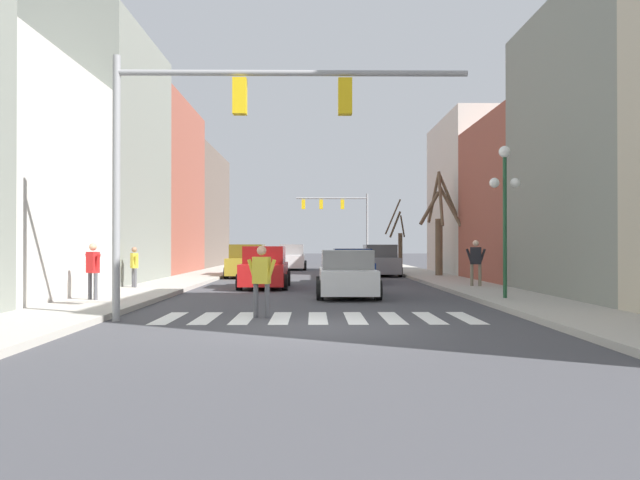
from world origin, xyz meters
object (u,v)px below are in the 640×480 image
street_lamp_right_corner (505,191)px  pedestrian_near_right_corner (134,263)px  car_parked_left_near (352,266)px  traffic_signal_near (224,125)px  street_tree_left_far (399,242)px  pedestrian_waiting_at_curb (93,266)px  car_at_intersection (292,258)px  street_tree_right_far (440,226)px  car_parked_right_mid (380,261)px  car_driving_away_lane (347,275)px  traffic_signal_far (341,212)px  pedestrian_crossing_street (262,275)px  car_driving_toward_lane (265,269)px  car_parked_left_mid (248,262)px  pedestrian_on_left_sidewalk (476,259)px

street_lamp_right_corner → pedestrian_near_right_corner: size_ratio=3.01×
car_parked_left_near → pedestrian_near_right_corner: bearing=122.8°
traffic_signal_near → street_tree_left_far: bearing=74.3°
pedestrian_waiting_at_curb → car_at_intersection: bearing=116.6°
street_tree_left_far → street_tree_right_far: bearing=-85.1°
car_parked_left_near → street_tree_left_far: bearing=-17.0°
pedestrian_waiting_at_curb → car_parked_right_mid: bearing=96.5°
street_lamp_right_corner → street_tree_right_far: street_tree_right_far is taller
traffic_signal_near → car_driving_away_lane: size_ratio=1.90×
street_lamp_right_corner → pedestrian_waiting_at_curb: (-12.42, -0.49, -2.29)m
traffic_signal_far → car_at_intersection: traffic_signal_far is taller
pedestrian_crossing_street → traffic_signal_far: bearing=-77.6°
traffic_signal_far → car_parked_left_near: (-0.62, -25.68, -3.94)m
traffic_signal_far → pedestrian_crossing_street: traffic_signal_far is taller
car_at_intersection → car_driving_toward_lane: car_at_intersection is taller
car_parked_left_mid → street_tree_right_far: (10.41, -1.13, 1.94)m
pedestrian_waiting_at_curb → street_tree_left_far: size_ratio=0.35×
traffic_signal_far → car_at_intersection: (-4.02, -10.32, -3.85)m
car_at_intersection → pedestrian_on_left_sidewalk: (8.00, -20.35, 0.38)m
car_parked_left_mid → pedestrian_waiting_at_curb: size_ratio=2.92×
car_at_intersection → pedestrian_near_right_corner: (-5.32, -20.97, 0.22)m
pedestrian_on_left_sidewalk → street_tree_right_far: bearing=-74.5°
car_driving_away_lane → car_parked_left_mid: bearing=20.0°
car_driving_away_lane → car_parked_left_near: 8.35m
street_lamp_right_corner → car_parked_left_mid: size_ratio=0.96×
car_driving_away_lane → car_at_intersection: bearing=6.5°
car_parked_right_mid → street_tree_right_far: size_ratio=0.83×
traffic_signal_near → car_parked_right_mid: size_ratio=1.77×
car_driving_toward_lane → pedestrian_waiting_at_curb: pedestrian_waiting_at_curb is taller
traffic_signal_far → street_tree_right_far: traffic_signal_far is taller
car_parked_right_mid → pedestrian_waiting_at_curb: 20.27m
traffic_signal_near → car_at_intersection: 30.70m
car_parked_left_near → pedestrian_near_right_corner: 10.37m
car_driving_away_lane → traffic_signal_far: bearing=-2.2°
traffic_signal_near → car_driving_away_lane: (3.23, 6.79, -3.82)m
traffic_signal_far → car_parked_left_mid: size_ratio=1.31×
car_parked_left_near → pedestrian_waiting_at_curb: bearing=142.8°
street_lamp_right_corner → car_parked_left_near: street_lamp_right_corner is taller
pedestrian_on_left_sidewalk → pedestrian_waiting_at_curb: bearing=42.8°
traffic_signal_far → street_tree_left_far: traffic_signal_far is taller
car_driving_toward_lane → pedestrian_on_left_sidewalk: bearing=82.7°
traffic_signal_near → car_at_intersection: (0.53, 30.46, -3.72)m
pedestrian_crossing_street → pedestrian_waiting_at_curb: (-5.28, 3.40, 0.11)m
traffic_signal_near → car_driving_toward_lane: bearing=89.6°
street_tree_left_far → car_at_intersection: bearing=165.7°
street_lamp_right_corner → car_parked_right_mid: bearing=96.9°
car_parked_left_near → traffic_signal_near: bearing=165.4°
street_lamp_right_corner → pedestrian_waiting_at_curb: street_lamp_right_corner is taller
car_parked_right_mid → street_tree_left_far: (2.10, 7.10, 1.14)m
traffic_signal_near → pedestrian_near_right_corner: size_ratio=5.33×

